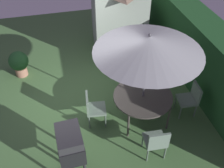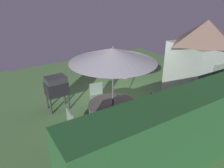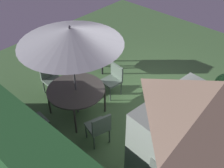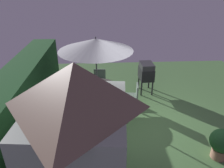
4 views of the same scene
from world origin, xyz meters
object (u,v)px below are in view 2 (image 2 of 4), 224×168
patio_umbrella (113,55)px  chair_near_shed (75,122)px  chair_toward_house (98,94)px  patio_table (113,106)px  potted_plant_by_shed (125,68)px  chair_toward_hedge (150,106)px  chair_far_side (136,135)px  bbq_grill (56,87)px  garden_shed (201,63)px

patio_umbrella → chair_near_shed: bearing=-3.9°
chair_toward_house → patio_table: bearing=83.0°
chair_near_shed → potted_plant_by_shed: 4.75m
patio_table → chair_toward_hedge: bearing=163.4°
patio_table → chair_far_side: bearing=85.0°
patio_umbrella → chair_near_shed: 2.08m
patio_table → chair_toward_hedge: chair_toward_hedge is taller
patio_table → chair_toward_hedge: 1.20m
patio_table → chair_near_shed: chair_near_shed is taller
chair_near_shed → chair_toward_hedge: same height
bbq_grill → chair_toward_hedge: bbq_grill is taller
chair_far_side → patio_umbrella: bearing=-95.0°
patio_umbrella → garden_shed: bearing=175.5°
bbq_grill → chair_far_side: size_ratio=1.33×
bbq_grill → chair_far_side: (-0.93, 3.14, -0.33)m
potted_plant_by_shed → chair_toward_house: bearing=37.0°
garden_shed → chair_far_side: bearing=15.7°
patio_table → chair_near_shed: bearing=-3.9°
bbq_grill → chair_toward_house: bearing=150.9°
chair_near_shed → chair_toward_hedge: 2.34m
patio_table → potted_plant_by_shed: potted_plant_by_shed is taller
garden_shed → chair_toward_hedge: (2.27, 0.07, -0.98)m
chair_far_side → chair_toward_house: 2.49m
chair_near_shed → chair_toward_house: bearing=-139.0°
patio_table → patio_umbrella: (-0.00, -0.00, 1.52)m
chair_toward_hedge → chair_far_side: bearing=36.3°
chair_toward_house → chair_far_side: bearing=84.0°
patio_table → chair_far_side: chair_far_side is taller
chair_far_side → chair_toward_house: same height
bbq_grill → potted_plant_by_shed: bbq_grill is taller
chair_toward_hedge → chair_toward_house: size_ratio=1.00×
garden_shed → chair_toward_house: 3.71m
patio_table → potted_plant_by_shed: size_ratio=1.76×
bbq_grill → chair_far_side: 3.29m
garden_shed → patio_umbrella: (3.41, -0.27, 0.74)m
patio_table → chair_near_shed: size_ratio=1.60×
garden_shed → bbq_grill: garden_shed is taller
patio_umbrella → bbq_grill: patio_umbrella is taller
chair_toward_house → garden_shed: bearing=155.5°
chair_toward_hedge → potted_plant_by_shed: bearing=-112.9°
garden_shed → chair_near_shed: bearing=-4.3°
patio_umbrella → potted_plant_by_shed: size_ratio=3.03×
garden_shed → chair_toward_hedge: garden_shed is taller
patio_table → bbq_grill: (1.04, -1.88, 0.13)m
chair_far_side → potted_plant_by_shed: size_ratio=1.10×
patio_table → patio_umbrella: size_ratio=0.58×
garden_shed → chair_toward_hedge: size_ratio=3.26×
patio_table → patio_umbrella: bearing=-135.0°
chair_near_shed → chair_toward_house: 1.74m
garden_shed → chair_toward_house: size_ratio=3.26×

